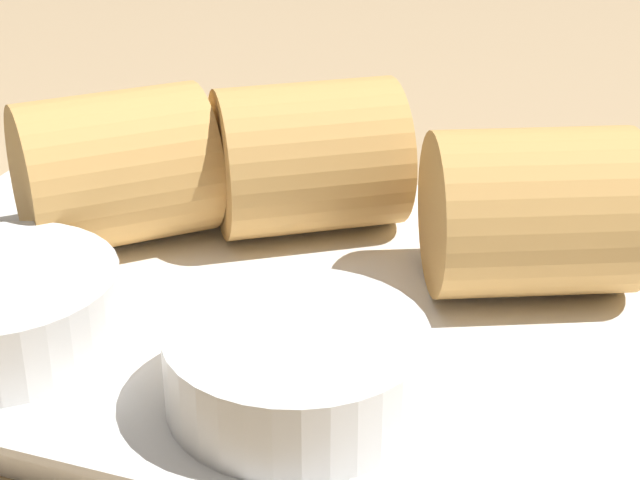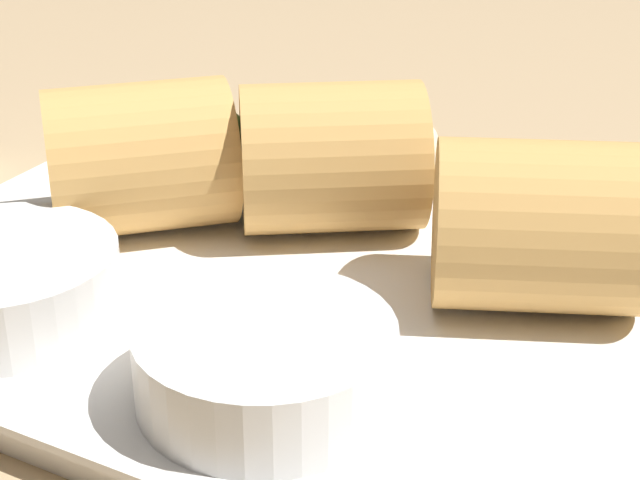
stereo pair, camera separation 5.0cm
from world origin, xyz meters
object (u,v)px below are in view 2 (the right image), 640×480
dipping_bowl_far (3,281)px  spoon (487,181)px  serving_plate (320,318)px  dipping_bowl_near (266,360)px

dipping_bowl_far → spoon: dipping_bowl_far is taller
serving_plate → dipping_bowl_far: 10.99cm
serving_plate → dipping_bowl_near: bearing=103.2°
serving_plate → dipping_bowl_far: dipping_bowl_far is taller
serving_plate → spoon: serving_plate is taller
spoon → dipping_bowl_far: bearing=64.9°
serving_plate → spoon: (-0.84, -14.76, -0.14)cm
dipping_bowl_near → dipping_bowl_far: (10.34, 0.01, 0.00)cm
dipping_bowl_near → dipping_bowl_far: bearing=0.1°
serving_plate → spoon: size_ratio=2.02×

